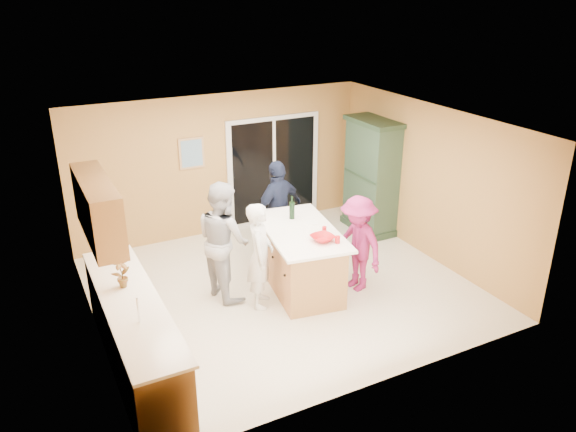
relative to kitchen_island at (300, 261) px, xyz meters
name	(u,v)px	position (x,y,z in m)	size (l,w,h in m)	color
floor	(282,288)	(-0.26, 0.09, -0.46)	(5.50, 5.50, 0.00)	silver
ceiling	(282,123)	(-0.26, 0.09, 2.14)	(5.50, 5.00, 0.10)	silver
wall_back	(221,165)	(-0.26, 2.59, 0.84)	(5.50, 0.10, 2.60)	tan
wall_front	(383,287)	(-0.26, -2.41, 0.84)	(5.50, 0.10, 2.60)	tan
wall_left	(87,248)	(-3.01, 0.09, 0.84)	(0.10, 5.00, 2.60)	tan
wall_right	(429,182)	(2.49, 0.09, 0.84)	(0.10, 5.00, 2.60)	tan
left_cabinet_run	(137,341)	(-2.71, -0.96, 0.00)	(0.65, 3.05, 1.24)	#B07344
upper_cabinets	(98,209)	(-2.84, -0.11, 1.41)	(0.35, 1.60, 0.75)	#B07344
sliding_door	(274,170)	(0.79, 2.56, 0.59)	(1.90, 0.07, 2.10)	silver
framed_picture	(192,153)	(-0.81, 2.57, 1.14)	(0.46, 0.04, 0.56)	tan
kitchen_island	(300,261)	(0.00, 0.00, 0.00)	(1.30, 2.01, 0.99)	#B07344
green_hutch	(371,178)	(2.23, 1.37, 0.58)	(0.61, 1.16, 2.13)	#223725
woman_white	(260,255)	(-0.74, -0.16, 0.33)	(0.58, 0.38, 1.59)	white
woman_grey	(223,240)	(-1.10, 0.35, 0.43)	(0.87, 0.68, 1.79)	#A9A8AB
woman_navy	(279,210)	(0.19, 1.13, 0.39)	(1.00, 0.42, 1.71)	#192037
woman_magenta	(358,244)	(0.77, -0.39, 0.29)	(0.97, 0.56, 1.50)	#97205E
serving_bowl	(323,238)	(0.09, -0.49, 0.56)	(0.33, 0.33, 0.08)	red
tulip_vase	(121,272)	(-2.71, -0.45, 0.69)	(0.22, 0.15, 0.43)	#A61310
tumbler_near	(338,240)	(0.24, -0.66, 0.58)	(0.07, 0.07, 0.10)	red
tumbler_far	(324,230)	(0.25, -0.27, 0.57)	(0.07, 0.07, 0.10)	red
wine_bottle	(292,210)	(0.07, 0.42, 0.67)	(0.08, 0.08, 0.37)	black
white_plate	(313,223)	(0.28, 0.12, 0.53)	(0.19, 0.19, 0.01)	white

